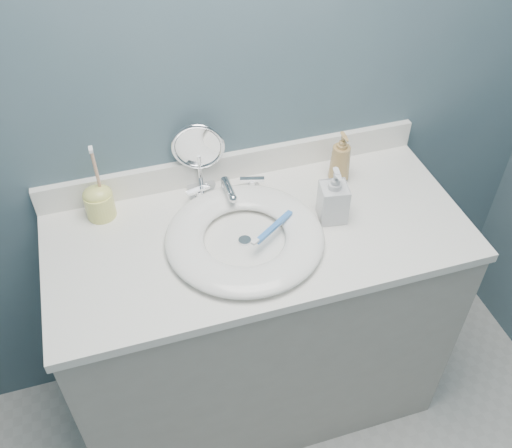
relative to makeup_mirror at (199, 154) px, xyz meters
name	(u,v)px	position (x,y,z in m)	size (l,w,h in m)	color
back_wall	(230,86)	(0.11, 0.04, 0.19)	(2.20, 0.02, 2.40)	#435965
vanity_cabinet	(258,325)	(0.11, -0.24, -0.58)	(1.20, 0.55, 0.85)	#A39F95
countertop	(258,235)	(0.11, -0.24, -0.14)	(1.22, 0.57, 0.03)	white
backsplash	(234,165)	(0.11, 0.02, -0.08)	(1.22, 0.02, 0.09)	white
basin	(245,237)	(0.06, -0.27, -0.11)	(0.45, 0.45, 0.04)	white
drain	(245,241)	(0.06, -0.27, -0.12)	(0.04, 0.04, 0.01)	silver
faucet	(227,191)	(0.06, -0.07, -0.10)	(0.25, 0.13, 0.07)	silver
makeup_mirror	(199,154)	(0.00, 0.00, 0.00)	(0.16, 0.09, 0.24)	silver
soap_bottle_amber	(341,157)	(0.43, -0.09, -0.04)	(0.07, 0.07, 0.17)	#AA854D
soap_bottle_clear	(334,195)	(0.34, -0.25, -0.04)	(0.08, 0.08, 0.18)	silver
toothbrush_holder	(99,201)	(-0.31, -0.04, -0.07)	(0.09, 0.09, 0.25)	#E3E171
toothbrush_lying	(273,228)	(0.14, -0.28, -0.08)	(0.15, 0.11, 0.02)	#3B7BD4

